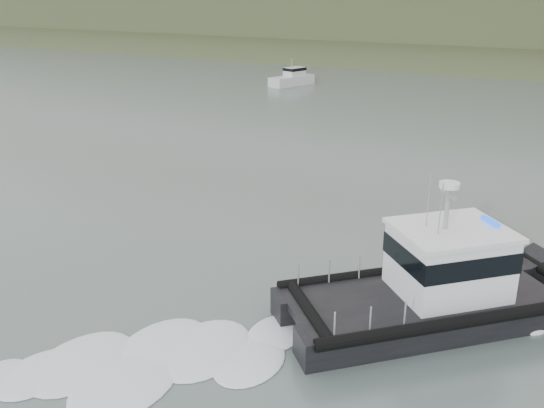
{
  "coord_description": "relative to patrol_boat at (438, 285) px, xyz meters",
  "views": [
    {
      "loc": [
        10.23,
        -12.82,
        11.45
      ],
      "look_at": [
        -1.45,
        9.32,
        2.4
      ],
      "focal_mm": 40.0,
      "sensor_mm": 36.0,
      "label": 1
    }
  ],
  "objects": [
    {
      "name": "ground",
      "position": [
        -6.44,
        -7.16,
        -1.35
      ],
      "size": [
        400.0,
        400.0,
        0.0
      ],
      "primitive_type": "plane",
      "color": "slate",
      "rests_on": "ground"
    },
    {
      "name": "patrol_boat",
      "position": [
        0.0,
        0.0,
        0.0
      ],
      "size": [
        10.79,
        10.55,
        5.37
      ],
      "rotation": [
        0.0,
        0.0,
        -0.81
      ],
      "color": "black",
      "rests_on": "ground"
    },
    {
      "name": "motorboat",
      "position": [
        -28.67,
        46.88,
        -0.52
      ],
      "size": [
        3.84,
        6.37,
        3.33
      ],
      "rotation": [
        0.0,
        0.0,
        -0.33
      ],
      "color": "silver",
      "rests_on": "ground"
    }
  ]
}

